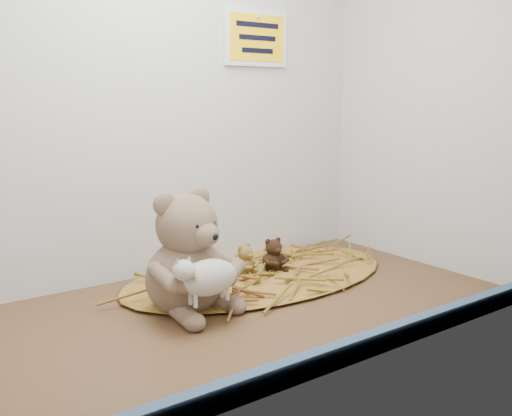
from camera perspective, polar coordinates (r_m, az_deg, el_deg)
alcove_shell at (r=111.11cm, az=-6.65°, el=13.12°), size 120.40×60.20×90.40cm
front_rail at (r=89.08cm, az=6.30°, el=-15.00°), size 119.28×2.20×3.60cm
straw_bed at (r=132.50cm, az=0.30°, el=-6.61°), size 67.49×39.19×1.31cm
main_teddy at (r=109.53cm, az=-7.07°, el=-4.33°), size 23.34×24.14×23.90cm
toy_lamb at (r=103.20cm, az=-4.74°, el=-6.93°), size 14.37×8.77×9.28cm
mini_teddy_tan at (r=129.97cm, az=-1.15°, el=-5.04°), size 6.96×7.20×7.07cm
mini_teddy_brown at (r=132.60cm, az=1.73°, el=-4.54°), size 6.82×7.15×7.87cm
wall_sign at (r=145.06cm, az=0.01°, el=16.64°), size 16.00×1.20×11.00cm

